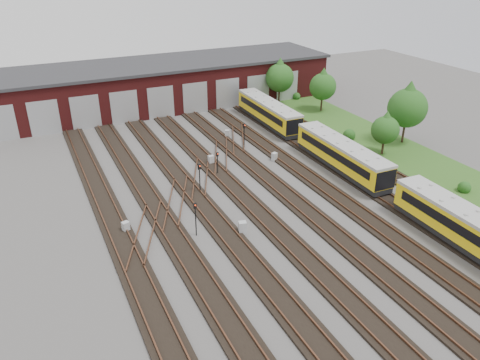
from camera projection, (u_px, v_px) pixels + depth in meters
name	position (u px, v px, depth m)	size (l,w,h in m)	color
ground	(309.00, 236.00, 38.15)	(120.00, 120.00, 0.00)	#4B4946
track_network	(303.00, 232.00, 38.51)	(30.40, 70.00, 0.33)	black
maintenance_shed	(162.00, 84.00, 69.05)	(51.00, 12.50, 6.35)	#551515
grass_verge	(401.00, 153.00, 53.57)	(8.00, 55.00, 0.05)	#2A531B
metro_train	(342.00, 155.00, 48.77)	(2.78, 45.79, 2.84)	black
signal_mast_0	(195.00, 215.00, 37.45)	(0.25, 0.23, 3.01)	black
signal_mast_1	(218.00, 160.00, 47.90)	(0.23, 0.22, 2.49)	black
signal_mast_2	(200.00, 175.00, 44.07)	(0.31, 0.30, 3.04)	black
signal_mast_3	(244.00, 132.00, 54.41)	(0.30, 0.29, 2.94)	black
relay_cabinet_0	(126.00, 227.00, 38.60)	(0.56, 0.46, 0.93)	#AFB2B4
relay_cabinet_1	(211.00, 160.00, 50.79)	(0.59, 0.49, 0.98)	#AFB2B4
relay_cabinet_2	(242.00, 228.00, 38.38)	(0.63, 0.53, 1.05)	#AFB2B4
relay_cabinet_3	(274.00, 157.00, 51.61)	(0.56, 0.46, 0.93)	#AFB2B4
relay_cabinet_4	(227.00, 133.00, 58.16)	(0.54, 0.45, 0.90)	#AFB2B4
tree_0	(280.00, 74.00, 68.97)	(4.18, 4.18, 6.92)	#342217
tree_1	(323.00, 83.00, 65.98)	(3.78, 3.78, 6.27)	#342217
tree_2	(408.00, 103.00, 54.52)	(4.59, 4.59, 7.61)	#342217
tree_3	(386.00, 127.00, 51.99)	(3.12, 3.12, 5.17)	#342217
bush_0	(465.00, 186.00, 44.92)	(1.24, 1.24, 1.24)	#1E4614
bush_1	(349.00, 133.00, 57.35)	(1.51, 1.51, 1.51)	#1E4614
bush_2	(297.00, 95.00, 72.78)	(1.21, 1.21, 1.21)	#1E4614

